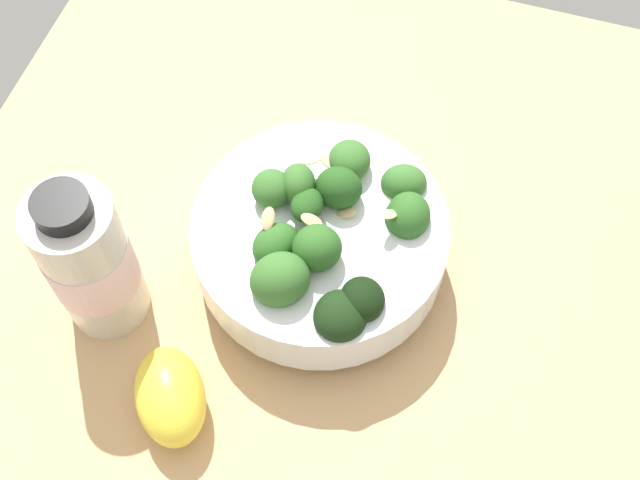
{
  "coord_description": "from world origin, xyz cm",
  "views": [
    {
      "loc": [
        -31.48,
        -9.04,
        61.64
      ],
      "look_at": [
        -0.54,
        0.63,
        4.0
      ],
      "focal_mm": 46.71,
      "sensor_mm": 36.0,
      "label": 1
    }
  ],
  "objects": [
    {
      "name": "bottle_tall",
      "position": [
        -9.15,
        15.8,
        7.35
      ],
      "size": [
        6.58,
        6.58,
        15.73
      ],
      "color": "beige",
      "rests_on": "ground_plane"
    },
    {
      "name": "lemon_wedge",
      "position": [
        -15.71,
        7.47,
        2.55
      ],
      "size": [
        9.33,
        8.55,
        5.09
      ],
      "primitive_type": "ellipsoid",
      "rotation": [
        0.0,
        0.0,
        0.57
      ],
      "color": "yellow",
      "rests_on": "ground_plane"
    },
    {
      "name": "ground_plane",
      "position": [
        0.0,
        0.0,
        -1.64
      ],
      "size": [
        67.92,
        67.92,
        3.27
      ],
      "primitive_type": "cube",
      "color": "tan"
    },
    {
      "name": "bowl_of_broccoli",
      "position": [
        -0.69,
        0.36,
        4.5
      ],
      "size": [
        20.19,
        20.19,
        10.58
      ],
      "color": "white",
      "rests_on": "ground_plane"
    }
  ]
}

